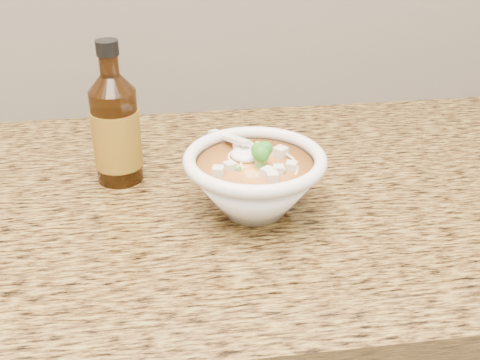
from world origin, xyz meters
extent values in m
cube|color=olive|center=(0.00, 1.68, 0.88)|extent=(4.00, 0.68, 0.04)
cylinder|color=white|center=(0.20, 1.61, 0.90)|extent=(0.08, 0.08, 0.01)
torus|color=white|center=(0.20, 1.61, 0.98)|extent=(0.19, 0.19, 0.02)
torus|color=beige|center=(0.20, 1.63, 0.97)|extent=(0.08, 0.08, 0.00)
torus|color=beige|center=(0.18, 1.60, 0.97)|extent=(0.11, 0.11, 0.00)
torus|color=beige|center=(0.21, 1.60, 0.97)|extent=(0.13, 0.13, 0.00)
torus|color=beige|center=(0.20, 1.59, 0.97)|extent=(0.14, 0.14, 0.00)
torus|color=beige|center=(0.19, 1.62, 0.97)|extent=(0.06, 0.06, 0.00)
torus|color=beige|center=(0.20, 1.61, 0.96)|extent=(0.07, 0.07, 0.00)
torus|color=beige|center=(0.21, 1.61, 0.96)|extent=(0.11, 0.11, 0.00)
torus|color=beige|center=(0.22, 1.62, 0.96)|extent=(0.12, 0.12, 0.00)
cube|color=silver|center=(0.21, 1.59, 0.98)|extent=(0.02, 0.02, 0.01)
cube|color=silver|center=(0.22, 1.60, 0.98)|extent=(0.02, 0.02, 0.02)
cube|color=silver|center=(0.21, 1.65, 0.98)|extent=(0.02, 0.02, 0.01)
cube|color=silver|center=(0.20, 1.65, 0.98)|extent=(0.01, 0.01, 0.01)
cube|color=silver|center=(0.20, 1.65, 0.98)|extent=(0.02, 0.02, 0.02)
cube|color=silver|center=(0.20, 1.64, 0.98)|extent=(0.02, 0.02, 0.01)
cube|color=silver|center=(0.17, 1.58, 0.98)|extent=(0.02, 0.02, 0.02)
cube|color=silver|center=(0.19, 1.64, 0.98)|extent=(0.02, 0.02, 0.02)
cube|color=silver|center=(0.23, 1.59, 0.98)|extent=(0.02, 0.02, 0.02)
cube|color=silver|center=(0.18, 1.61, 0.98)|extent=(0.02, 0.02, 0.01)
ellipsoid|color=#196014|center=(0.20, 1.60, 0.99)|extent=(0.04, 0.04, 0.03)
cylinder|color=#6CCF4F|center=(0.20, 1.58, 0.98)|extent=(0.01, 0.02, 0.01)
cylinder|color=#6CCF4F|center=(0.18, 1.63, 0.98)|extent=(0.02, 0.01, 0.01)
cylinder|color=#6CCF4F|center=(0.22, 1.59, 0.98)|extent=(0.02, 0.01, 0.01)
cylinder|color=#6CCF4F|center=(0.18, 1.57, 0.98)|extent=(0.01, 0.02, 0.01)
ellipsoid|color=white|center=(0.19, 1.63, 0.98)|extent=(0.04, 0.04, 0.02)
cube|color=white|center=(0.17, 1.68, 0.98)|extent=(0.05, 0.10, 0.03)
cylinder|color=#371C07|center=(0.01, 1.73, 0.97)|extent=(0.08, 0.08, 0.14)
cylinder|color=#371C07|center=(0.01, 1.73, 1.08)|extent=(0.03, 0.03, 0.03)
cylinder|color=black|center=(0.01, 1.73, 1.10)|extent=(0.04, 0.04, 0.02)
cylinder|color=red|center=(0.01, 1.73, 0.97)|extent=(0.08, 0.08, 0.09)
camera|label=1|loc=(0.08, 0.91, 1.34)|focal=45.00mm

